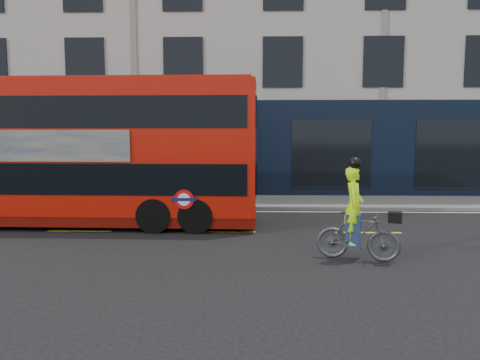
{
  "coord_description": "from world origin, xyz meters",
  "views": [
    {
      "loc": [
        4.84,
        -11.17,
        2.82
      ],
      "look_at": [
        4.44,
        2.59,
        1.33
      ],
      "focal_mm": 35.0,
      "sensor_mm": 36.0,
      "label": 1
    }
  ],
  "objects": [
    {
      "name": "ground",
      "position": [
        0.0,
        0.0,
        0.0
      ],
      "size": [
        120.0,
        120.0,
        0.0
      ],
      "primitive_type": "plane",
      "color": "black",
      "rests_on": "ground"
    },
    {
      "name": "pavement",
      "position": [
        0.0,
        6.5,
        0.06
      ],
      "size": [
        60.0,
        3.0,
        0.12
      ],
      "primitive_type": "cube",
      "color": "slate",
      "rests_on": "ground"
    },
    {
      "name": "kerb",
      "position": [
        0.0,
        5.0,
        0.07
      ],
      "size": [
        60.0,
        0.12,
        0.13
      ],
      "primitive_type": "cube",
      "color": "slate",
      "rests_on": "ground"
    },
    {
      "name": "building_terrace",
      "position": [
        0.0,
        12.94,
        7.49
      ],
      "size": [
        50.0,
        10.07,
        15.0
      ],
      "color": "#B1ADA7",
      "rests_on": "ground"
    },
    {
      "name": "road_edge_line",
      "position": [
        0.0,
        4.7,
        0.0
      ],
      "size": [
        58.0,
        0.1,
        0.01
      ],
      "primitive_type": "cube",
      "color": "silver",
      "rests_on": "ground"
    },
    {
      "name": "lane_dashes",
      "position": [
        0.0,
        1.5,
        0.0
      ],
      "size": [
        58.0,
        0.12,
        0.01
      ],
      "primitive_type": null,
      "color": "gold",
      "rests_on": "ground"
    },
    {
      "name": "bus",
      "position": [
        -0.29,
        2.45,
        2.18
      ],
      "size": [
        10.59,
        2.6,
        4.25
      ],
      "rotation": [
        0.0,
        0.0,
        -0.02
      ],
      "color": "#B51307",
      "rests_on": "ground"
    },
    {
      "name": "cyclist",
      "position": [
        7.07,
        -1.19,
        0.75
      ],
      "size": [
        1.84,
        0.98,
        2.24
      ],
      "rotation": [
        0.0,
        0.0,
        -0.28
      ],
      "color": "#45474A",
      "rests_on": "ground"
    }
  ]
}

